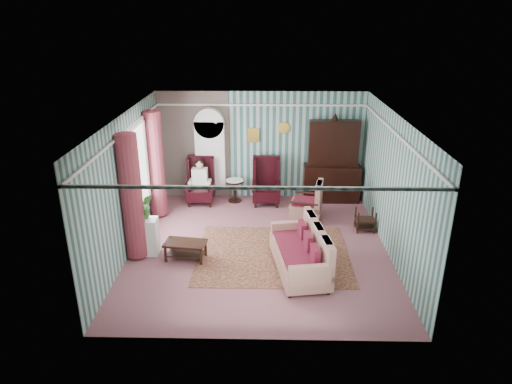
{
  "coord_description": "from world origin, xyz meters",
  "views": [
    {
      "loc": [
        0.12,
        -8.81,
        4.82
      ],
      "look_at": [
        -0.08,
        0.6,
        1.07
      ],
      "focal_mm": 32.0,
      "sensor_mm": 36.0,
      "label": 1
    }
  ],
  "objects_px": {
    "dresser_hutch": "(333,159)",
    "plant_stand": "(145,236)",
    "sofa": "(299,248)",
    "wingback_right": "(266,182)",
    "floral_armchair": "(306,202)",
    "bookcase": "(211,159)",
    "seated_woman": "(200,182)",
    "round_side_table": "(235,191)",
    "coffee_table": "(186,250)",
    "wingback_left": "(200,181)",
    "nest_table": "(365,220)"
  },
  "relations": [
    {
      "from": "wingback_right",
      "to": "floral_armchair",
      "type": "height_order",
      "value": "wingback_right"
    },
    {
      "from": "wingback_left",
      "to": "round_side_table",
      "type": "height_order",
      "value": "wingback_left"
    },
    {
      "from": "round_side_table",
      "to": "plant_stand",
      "type": "bearing_deg",
      "value": -120.38
    },
    {
      "from": "coffee_table",
      "to": "round_side_table",
      "type": "bearing_deg",
      "value": 75.38
    },
    {
      "from": "round_side_table",
      "to": "plant_stand",
      "type": "distance_m",
      "value": 3.36
    },
    {
      "from": "wingback_right",
      "to": "round_side_table",
      "type": "bearing_deg",
      "value": 169.99
    },
    {
      "from": "round_side_table",
      "to": "floral_armchair",
      "type": "distance_m",
      "value": 2.14
    },
    {
      "from": "floral_armchair",
      "to": "sofa",
      "type": "bearing_deg",
      "value": -175.34
    },
    {
      "from": "bookcase",
      "to": "sofa",
      "type": "xyz_separation_m",
      "value": [
        2.15,
        -3.78,
        -0.61
      ]
    },
    {
      "from": "round_side_table",
      "to": "seated_woman",
      "type": "bearing_deg",
      "value": -170.54
    },
    {
      "from": "sofa",
      "to": "coffee_table",
      "type": "relative_size",
      "value": 2.3
    },
    {
      "from": "wingback_left",
      "to": "wingback_right",
      "type": "relative_size",
      "value": 1.0
    },
    {
      "from": "round_side_table",
      "to": "coffee_table",
      "type": "height_order",
      "value": "round_side_table"
    },
    {
      "from": "round_side_table",
      "to": "floral_armchair",
      "type": "height_order",
      "value": "floral_armchair"
    },
    {
      "from": "floral_armchair",
      "to": "coffee_table",
      "type": "height_order",
      "value": "floral_armchair"
    },
    {
      "from": "seated_woman",
      "to": "round_side_table",
      "type": "relative_size",
      "value": 1.97
    },
    {
      "from": "floral_armchair",
      "to": "plant_stand",
      "type": "bearing_deg",
      "value": 129.29
    },
    {
      "from": "wingback_left",
      "to": "floral_armchair",
      "type": "relative_size",
      "value": 1.4
    },
    {
      "from": "sofa",
      "to": "dresser_hutch",
      "type": "bearing_deg",
      "value": -25.68
    },
    {
      "from": "dresser_hutch",
      "to": "wingback_right",
      "type": "bearing_deg",
      "value": -171.23
    },
    {
      "from": "coffee_table",
      "to": "wingback_right",
      "type": "bearing_deg",
      "value": 60.74
    },
    {
      "from": "dresser_hutch",
      "to": "coffee_table",
      "type": "xyz_separation_m",
      "value": [
        -3.41,
        -3.24,
        -0.98
      ]
    },
    {
      "from": "wingback_right",
      "to": "plant_stand",
      "type": "xyz_separation_m",
      "value": [
        -2.55,
        -2.75,
        -0.22
      ]
    },
    {
      "from": "dresser_hutch",
      "to": "wingback_left",
      "type": "bearing_deg",
      "value": -175.59
    },
    {
      "from": "wingback_left",
      "to": "floral_armchair",
      "type": "height_order",
      "value": "wingback_left"
    },
    {
      "from": "dresser_hutch",
      "to": "nest_table",
      "type": "distance_m",
      "value": 2.11
    },
    {
      "from": "bookcase",
      "to": "seated_woman",
      "type": "bearing_deg",
      "value": -122.66
    },
    {
      "from": "bookcase",
      "to": "plant_stand",
      "type": "bearing_deg",
      "value": -108.49
    },
    {
      "from": "wingback_right",
      "to": "bookcase",
      "type": "bearing_deg",
      "value": 165.43
    },
    {
      "from": "nest_table",
      "to": "plant_stand",
      "type": "xyz_separation_m",
      "value": [
        -4.87,
        -1.2,
        0.13
      ]
    },
    {
      "from": "dresser_hutch",
      "to": "plant_stand",
      "type": "height_order",
      "value": "dresser_hutch"
    },
    {
      "from": "dresser_hutch",
      "to": "coffee_table",
      "type": "relative_size",
      "value": 2.78
    },
    {
      "from": "bookcase",
      "to": "plant_stand",
      "type": "relative_size",
      "value": 2.8
    },
    {
      "from": "floral_armchair",
      "to": "wingback_right",
      "type": "bearing_deg",
      "value": 58.02
    },
    {
      "from": "bookcase",
      "to": "floral_armchair",
      "type": "height_order",
      "value": "bookcase"
    },
    {
      "from": "wingback_right",
      "to": "nest_table",
      "type": "relative_size",
      "value": 2.31
    },
    {
      "from": "sofa",
      "to": "coffee_table",
      "type": "xyz_separation_m",
      "value": [
        -2.31,
        0.42,
        -0.31
      ]
    },
    {
      "from": "seated_woman",
      "to": "sofa",
      "type": "height_order",
      "value": "seated_woman"
    },
    {
      "from": "wingback_right",
      "to": "coffee_table",
      "type": "bearing_deg",
      "value": -119.26
    },
    {
      "from": "plant_stand",
      "to": "seated_woman",
      "type": "bearing_deg",
      "value": 73.78
    },
    {
      "from": "wingback_right",
      "to": "sofa",
      "type": "xyz_separation_m",
      "value": [
        0.65,
        -3.39,
        -0.12
      ]
    },
    {
      "from": "plant_stand",
      "to": "round_side_table",
      "type": "bearing_deg",
      "value": 59.62
    },
    {
      "from": "plant_stand",
      "to": "sofa",
      "type": "relative_size",
      "value": 0.41
    },
    {
      "from": "plant_stand",
      "to": "nest_table",
      "type": "bearing_deg",
      "value": 13.84
    },
    {
      "from": "sofa",
      "to": "floral_armchair",
      "type": "distance_m",
      "value": 2.47
    },
    {
      "from": "round_side_table",
      "to": "plant_stand",
      "type": "relative_size",
      "value": 0.75
    },
    {
      "from": "nest_table",
      "to": "plant_stand",
      "type": "relative_size",
      "value": 0.68
    },
    {
      "from": "bookcase",
      "to": "coffee_table",
      "type": "height_order",
      "value": "bookcase"
    },
    {
      "from": "wingback_right",
      "to": "seated_woman",
      "type": "bearing_deg",
      "value": 180.0
    },
    {
      "from": "coffee_table",
      "to": "nest_table",
      "type": "bearing_deg",
      "value": 19.63
    }
  ]
}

